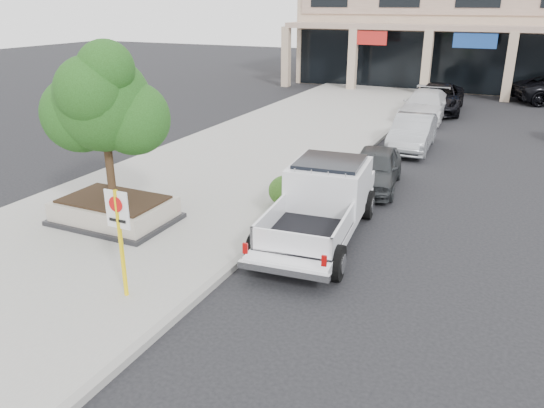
# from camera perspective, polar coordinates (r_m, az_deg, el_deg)

# --- Properties ---
(ground) EXTENTS (120.00, 120.00, 0.00)m
(ground) POSITION_cam_1_polar(r_m,az_deg,el_deg) (11.70, 1.90, -9.00)
(ground) COLOR black
(ground) RESTS_ON ground
(sidewalk) EXTENTS (8.00, 52.00, 0.15)m
(sidewalk) POSITION_cam_1_polar(r_m,az_deg,el_deg) (18.92, -6.21, 3.06)
(sidewalk) COLOR gray
(sidewalk) RESTS_ON ground
(curb) EXTENTS (0.20, 52.00, 0.15)m
(curb) POSITION_cam_1_polar(r_m,az_deg,el_deg) (17.29, 5.08, 1.36)
(curb) COLOR gray
(curb) RESTS_ON ground
(planter) EXTENTS (3.20, 2.20, 0.68)m
(planter) POSITION_cam_1_polar(r_m,az_deg,el_deg) (15.19, -16.56, -0.65)
(planter) COLOR black
(planter) RESTS_ON sidewalk
(planter_tree) EXTENTS (2.90, 2.55, 4.00)m
(planter_tree) POSITION_cam_1_polar(r_m,az_deg,el_deg) (14.44, -16.95, 10.38)
(planter_tree) COLOR #2F2312
(planter_tree) RESTS_ON planter
(no_parking_sign) EXTENTS (0.55, 0.09, 2.30)m
(no_parking_sign) POSITION_cam_1_polar(r_m,az_deg,el_deg) (10.90, -16.10, -2.63)
(no_parking_sign) COLOR yellow
(no_parking_sign) RESTS_ON sidewalk
(hedge) EXTENTS (1.10, 0.99, 0.93)m
(hedge) POSITION_cam_1_polar(r_m,az_deg,el_deg) (15.63, 1.59, 1.41)
(hedge) COLOR #1E4213
(hedge) RESTS_ON sidewalk
(pickup_truck) EXTENTS (2.75, 6.11, 1.87)m
(pickup_truck) POSITION_cam_1_polar(r_m,az_deg,el_deg) (13.67, 5.04, -0.18)
(pickup_truck) COLOR white
(pickup_truck) RESTS_ON ground
(curb_car_a) EXTENTS (2.06, 4.08, 1.33)m
(curb_car_a) POSITION_cam_1_polar(r_m,az_deg,el_deg) (17.95, 10.98, 3.79)
(curb_car_a) COLOR #2A2D2F
(curb_car_a) RESTS_ON ground
(curb_car_b) EXTENTS (1.72, 4.44, 1.44)m
(curb_car_b) POSITION_cam_1_polar(r_m,az_deg,el_deg) (23.15, 14.89, 7.44)
(curb_car_b) COLOR #9D9FA4
(curb_car_b) RESTS_ON ground
(curb_car_c) EXTENTS (2.19, 5.26, 1.52)m
(curb_car_c) POSITION_cam_1_polar(r_m,az_deg,el_deg) (29.32, 16.14, 10.13)
(curb_car_c) COLOR silver
(curb_car_c) RESTS_ON ground
(curb_car_d) EXTENTS (2.94, 5.74, 1.55)m
(curb_car_d) POSITION_cam_1_polar(r_m,az_deg,el_deg) (31.86, 17.45, 10.83)
(curb_car_d) COLOR black
(curb_car_d) RESTS_ON ground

